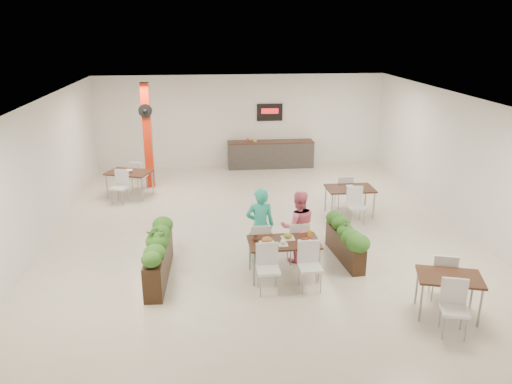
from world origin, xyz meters
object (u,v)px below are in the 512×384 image
Objects in this scene: diner_man at (260,226)px; side_table_c at (449,283)px; side_table_b at (350,192)px; service_counter at (270,154)px; red_column at (148,135)px; main_table at (283,247)px; planter_left at (158,253)px; planter_right at (345,238)px; diner_woman at (298,227)px; side_table_a at (129,176)px.

side_table_c is (2.98, -2.36, -0.21)m from diner_man.
service_counter is at bearing 106.63° from side_table_b.
main_table is (3.20, -6.19, -1.01)m from red_column.
side_table_b is (4.72, 3.03, 0.10)m from planter_left.
service_counter is 7.46m from planter_right.
side_table_b is (1.46, -4.86, 0.14)m from service_counter.
side_table_b is (1.85, 2.54, -0.15)m from diner_woman.
service_counter reaches higher than side_table_a.
planter_right is at bearing -50.25° from red_column.
side_table_a reaches higher than planter_right.
diner_man is 1.85m from planter_right.
service_counter is at bearing -94.35° from diner_woman.
service_counter reaches higher than side_table_b.
side_table_c is at bearing -79.58° from service_counter.
service_counter is at bearing 25.00° from red_column.
side_table_b is at bearing 54.73° from main_table.
side_table_c is at bearing -27.68° from side_table_a.
diner_man is 0.99× the size of side_table_c.
service_counter is 1.39× the size of planter_left.
planter_left is 1.22× the size of planter_right.
red_column is 2.06× the size of diner_woman.
planter_right is at bearing 133.03° from side_table_c.
main_table is 1.00× the size of diner_man.
side_table_c is (2.18, -2.36, -0.17)m from diner_woman.
diner_woman is 0.72× the size of planter_left.
planter_left is 1.29× the size of side_table_c.
diner_woman is at bearing -56.89° from red_column.
service_counter is at bearing 51.68° from side_table_a.
diner_woman is (0.80, 0.00, -0.05)m from diner_man.
side_table_a is (-4.51, -2.73, 0.14)m from service_counter.
diner_man is 5.73m from side_table_a.
planter_left is 1.33× the size of side_table_b.
red_column reaches higher than planter_right.
service_counter reaches higher than planter_right.
planter_right is 2.71m from side_table_b.
planter_left is at bearing -147.45° from side_table_b.
side_table_a is 1.03× the size of side_table_b.
diner_woman is 0.94× the size of side_table_a.
diner_woman is at bearing -28.14° from side_table_a.
diner_man is at bearing -1.36° from diner_woman.
planter_left is 5.38m from side_table_c.
diner_man is at bearing 120.79° from main_table.
side_table_c is (5.05, -1.87, 0.08)m from planter_left.
diner_woman is at bearing -126.20° from side_table_b.
red_column is at bearing 142.80° from side_table_c.
side_table_a is (-1.25, 5.16, 0.10)m from planter_left.
service_counter reaches higher than side_table_c.
diner_man reaches higher than planter_left.
service_counter is at bearing 94.88° from planter_right.
planter_right is (0.64, -7.43, -0.01)m from service_counter.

